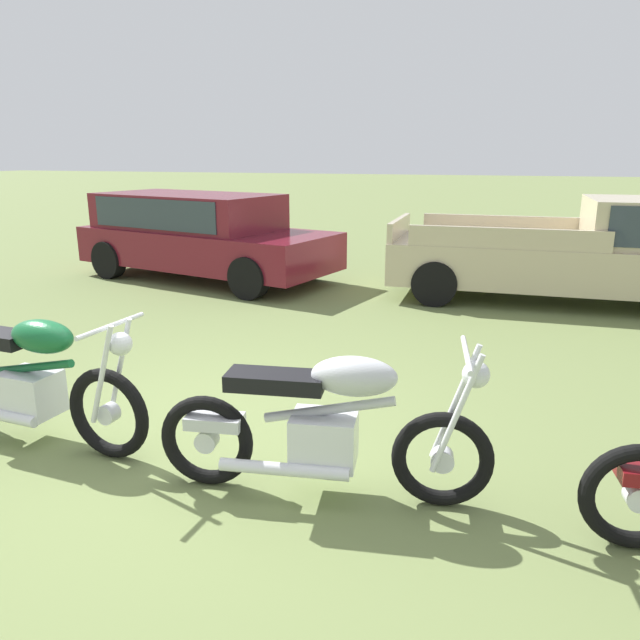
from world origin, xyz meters
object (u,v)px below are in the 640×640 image
Objects in this scene: motorcycle_green at (29,380)px; car_burgundy at (198,230)px; motorcycle_silver at (325,425)px; pickup_truck_beige at (598,251)px.

motorcycle_green is 6.14m from car_burgundy.
car_burgundy reaches higher than motorcycle_silver.
motorcycle_green and motorcycle_silver have the same top height.
car_burgundy is 6.29m from pickup_truck_beige.
car_burgundy is (-1.91, 5.83, 0.35)m from motorcycle_green.
car_burgundy is at bearing 179.90° from pickup_truck_beige.
pickup_truck_beige reaches higher than motorcycle_green.
motorcycle_green is at bearing -59.23° from car_burgundy.
pickup_truck_beige is (4.37, 6.05, 0.27)m from motorcycle_green.
motorcycle_silver is 0.39× the size of pickup_truck_beige.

